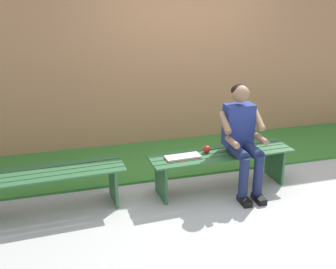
# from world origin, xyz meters

# --- Properties ---
(ground_plane) EXTENTS (10.00, 7.00, 0.04)m
(ground_plane) POSITION_xyz_m (1.00, 1.00, -0.02)
(ground_plane) COLOR #B2B2AD
(grass_strip) EXTENTS (9.00, 2.23, 0.03)m
(grass_strip) POSITION_xyz_m (1.00, -1.48, 0.01)
(grass_strip) COLOR #387A2D
(grass_strip) RESTS_ON ground
(brick_wall) EXTENTS (9.50, 0.24, 3.03)m
(brick_wall) POSITION_xyz_m (0.50, -1.80, 1.51)
(brick_wall) COLOR #B27A51
(brick_wall) RESTS_ON ground
(bench_near) EXTENTS (1.77, 0.53, 0.47)m
(bench_near) POSITION_xyz_m (0.00, 0.00, 0.36)
(bench_near) COLOR #2D6038
(bench_near) RESTS_ON ground
(bench_far) EXTENTS (1.68, 0.52, 0.47)m
(bench_far) POSITION_xyz_m (2.00, 0.00, 0.35)
(bench_far) COLOR #2D6038
(bench_far) RESTS_ON ground
(person_seated) EXTENTS (0.50, 0.69, 1.27)m
(person_seated) POSITION_xyz_m (-0.21, 0.10, 0.70)
(person_seated) COLOR navy
(person_seated) RESTS_ON ground
(apple) EXTENTS (0.09, 0.09, 0.09)m
(apple) POSITION_xyz_m (0.17, -0.04, 0.51)
(apple) COLOR red
(apple) RESTS_ON bench_near
(book_open) EXTENTS (0.42, 0.18, 0.02)m
(book_open) POSITION_xyz_m (0.49, 0.03, 0.48)
(book_open) COLOR white
(book_open) RESTS_ON bench_near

